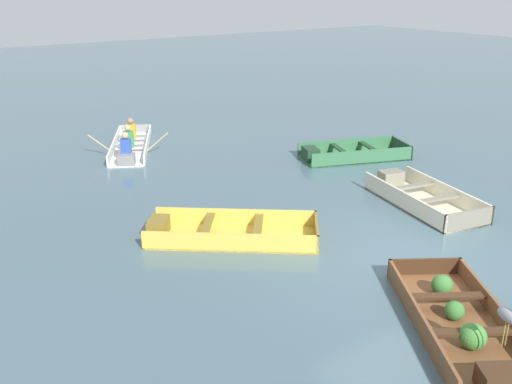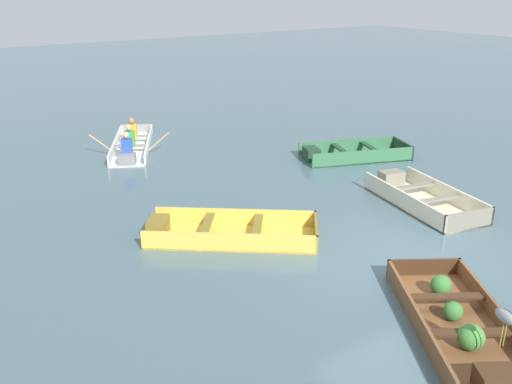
% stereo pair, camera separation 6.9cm
% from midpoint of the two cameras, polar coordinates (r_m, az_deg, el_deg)
% --- Properties ---
extents(ground_plane, '(80.00, 80.00, 0.00)m').
position_cam_midpoint_polar(ground_plane, '(10.50, 15.40, -6.88)').
color(ground_plane, '#47606B').
extents(dinghy_wooden_brown_foreground, '(2.70, 3.28, 0.40)m').
position_cam_midpoint_polar(dinghy_wooden_brown_foreground, '(8.77, 19.60, -12.26)').
color(dinghy_wooden_brown_foreground, brown).
rests_on(dinghy_wooden_brown_foreground, ground).
extents(skiff_green_near_moored, '(3.18, 2.16, 0.39)m').
position_cam_midpoint_polar(skiff_green_near_moored, '(16.13, 9.19, 3.79)').
color(skiff_green_near_moored, '#387047').
rests_on(skiff_green_near_moored, ground).
extents(skiff_yellow_mid_moored, '(3.31, 2.98, 0.37)m').
position_cam_midpoint_polar(skiff_yellow_mid_moored, '(11.03, -3.31, -4.05)').
color(skiff_yellow_mid_moored, '#E5BC47').
rests_on(skiff_yellow_mid_moored, ground).
extents(skiff_cream_far_moored, '(1.82, 3.08, 0.41)m').
position_cam_midpoint_polar(skiff_cream_far_moored, '(13.22, 15.87, -0.48)').
color(skiff_cream_far_moored, beige).
rests_on(skiff_cream_far_moored, ground).
extents(rowboat_white_with_crew, '(2.57, 3.63, 0.89)m').
position_cam_midpoint_polar(rowboat_white_with_crew, '(16.99, -12.55, 4.62)').
color(rowboat_white_with_crew, white).
rests_on(rowboat_white_with_crew, ground).
extents(heron_on_dinghy, '(0.18, 0.46, 0.84)m').
position_cam_midpoint_polar(heron_on_dinghy, '(7.73, 23.82, -11.13)').
color(heron_on_dinghy, olive).
rests_on(heron_on_dinghy, dinghy_wooden_brown_foreground).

